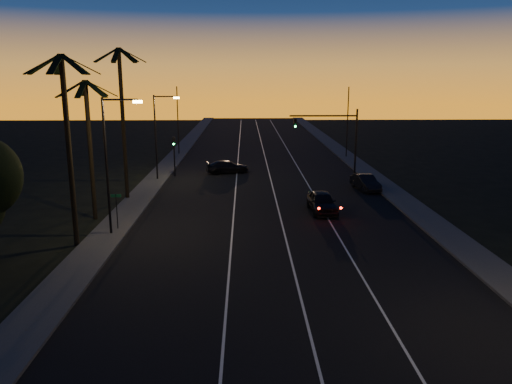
{
  "coord_description": "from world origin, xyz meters",
  "views": [
    {
      "loc": [
        -2.11,
        -11.71,
        10.25
      ],
      "look_at": [
        -1.38,
        21.17,
        2.62
      ],
      "focal_mm": 35.0,
      "sensor_mm": 36.0,
      "label": 1
    }
  ],
  "objects_px": {
    "signal_mast": "(334,130)",
    "right_car": "(365,182)",
    "cross_car": "(227,167)",
    "lead_car": "(322,202)"
  },
  "relations": [
    {
      "from": "signal_mast",
      "to": "cross_car",
      "type": "bearing_deg",
      "value": 171.4
    },
    {
      "from": "signal_mast",
      "to": "cross_car",
      "type": "relative_size",
      "value": 1.42
    },
    {
      "from": "signal_mast",
      "to": "cross_car",
      "type": "distance_m",
      "value": 12.01
    },
    {
      "from": "signal_mast",
      "to": "right_car",
      "type": "xyz_separation_m",
      "value": [
        1.86,
        -6.94,
        -4.07
      ]
    },
    {
      "from": "signal_mast",
      "to": "lead_car",
      "type": "relative_size",
      "value": 1.34
    },
    {
      "from": "lead_car",
      "to": "right_car",
      "type": "distance_m",
      "value": 9.22
    },
    {
      "from": "signal_mast",
      "to": "right_car",
      "type": "bearing_deg",
      "value": -74.95
    },
    {
      "from": "lead_car",
      "to": "cross_car",
      "type": "bearing_deg",
      "value": 115.77
    },
    {
      "from": "right_car",
      "to": "cross_car",
      "type": "bearing_deg",
      "value": 146.5
    },
    {
      "from": "signal_mast",
      "to": "cross_car",
      "type": "xyz_separation_m",
      "value": [
        -11.16,
        1.69,
        -4.09
      ]
    }
  ]
}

